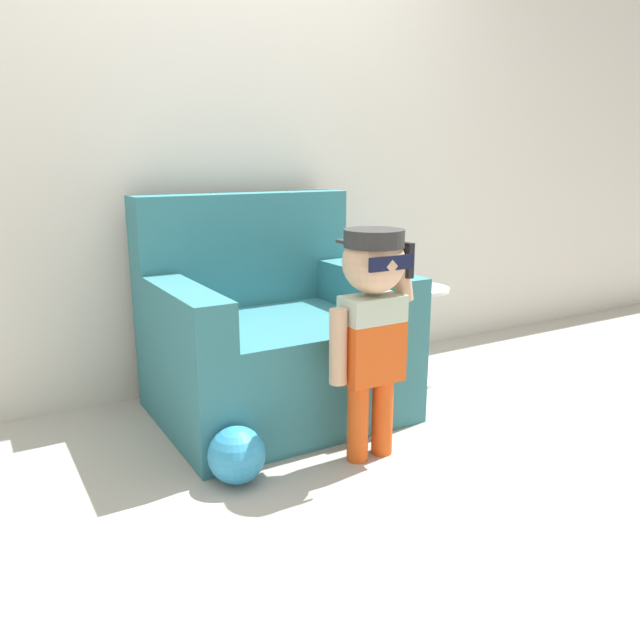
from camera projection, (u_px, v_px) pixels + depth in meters
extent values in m
plane|color=#ADA89E|center=(292.00, 428.00, 2.69)|extent=(10.00, 10.00, 0.00)
cube|color=silver|center=(218.00, 121.00, 2.95)|extent=(10.00, 0.05, 2.60)
cube|color=teal|center=(277.00, 366.00, 2.79)|extent=(1.03, 0.85, 0.45)
cube|color=teal|center=(244.00, 249.00, 2.95)|extent=(1.03, 0.18, 0.52)
cube|color=teal|center=(186.00, 312.00, 2.42)|extent=(0.16, 0.67, 0.19)
cube|color=teal|center=(370.00, 289.00, 2.85)|extent=(0.16, 0.67, 0.19)
cylinder|color=#E05119|center=(358.00, 422.00, 2.37)|extent=(0.08, 0.08, 0.31)
cylinder|color=#E05119|center=(382.00, 416.00, 2.43)|extent=(0.08, 0.08, 0.31)
cube|color=#E05119|center=(372.00, 351.00, 2.33)|extent=(0.23, 0.13, 0.23)
cube|color=#B7C6B2|center=(373.00, 309.00, 2.29)|extent=(0.23, 0.13, 0.10)
sphere|color=tan|center=(374.00, 262.00, 2.24)|extent=(0.23, 0.23, 0.23)
cylinder|color=#2D2D2D|center=(374.00, 238.00, 2.22)|extent=(0.22, 0.22, 0.06)
cube|color=#2D2D2D|center=(358.00, 241.00, 2.31)|extent=(0.13, 0.10, 0.01)
cube|color=#0F1433|center=(391.00, 263.00, 2.15)|extent=(0.18, 0.01, 0.05)
cylinder|color=tan|center=(338.00, 347.00, 2.25)|extent=(0.07, 0.07, 0.28)
cylinder|color=tan|center=(403.00, 280.00, 2.33)|extent=(0.09, 0.07, 0.17)
cube|color=black|center=(406.00, 260.00, 2.29)|extent=(0.02, 0.07, 0.13)
cylinder|color=white|center=(415.00, 382.00, 3.21)|extent=(0.20, 0.20, 0.02)
cylinder|color=white|center=(417.00, 338.00, 3.15)|extent=(0.05, 0.05, 0.49)
cylinder|color=white|center=(419.00, 289.00, 3.09)|extent=(0.30, 0.30, 0.02)
sphere|color=#3399D1|center=(237.00, 455.00, 2.22)|extent=(0.21, 0.21, 0.21)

